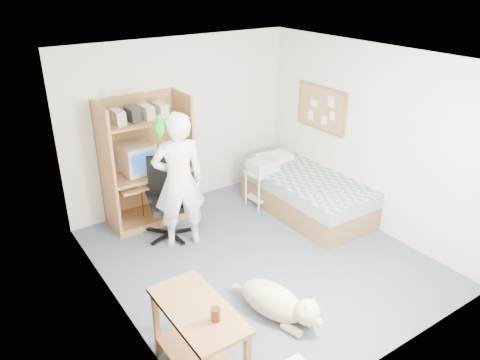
{
  "coord_description": "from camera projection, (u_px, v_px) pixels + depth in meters",
  "views": [
    {
      "loc": [
        -3.01,
        -3.99,
        3.38
      ],
      "look_at": [
        -0.16,
        0.2,
        1.05
      ],
      "focal_mm": 35.0,
      "sensor_mm": 36.0,
      "label": 1
    }
  ],
  "objects": [
    {
      "name": "floor",
      "position": [
        259.0,
        257.0,
        5.95
      ],
      "size": [
        4.0,
        4.0,
        0.0
      ],
      "primitive_type": "plane",
      "color": "#4E566A",
      "rests_on": "ground"
    },
    {
      "name": "wall_back",
      "position": [
        181.0,
        123.0,
        6.93
      ],
      "size": [
        3.6,
        0.02,
        2.5
      ],
      "primitive_type": "cube",
      "color": "silver",
      "rests_on": "floor"
    },
    {
      "name": "wall_right",
      "position": [
        368.0,
        138.0,
        6.35
      ],
      "size": [
        0.02,
        4.0,
        2.5
      ],
      "primitive_type": "cube",
      "color": "silver",
      "rests_on": "floor"
    },
    {
      "name": "wall_left",
      "position": [
        112.0,
        208.0,
        4.51
      ],
      "size": [
        0.02,
        4.0,
        2.5
      ],
      "primitive_type": "cube",
      "color": "silver",
      "rests_on": "floor"
    },
    {
      "name": "ceiling",
      "position": [
        264.0,
        58.0,
        4.9
      ],
      "size": [
        3.6,
        4.0,
        0.02
      ],
      "primitive_type": "cube",
      "color": "white",
      "rests_on": "wall_back"
    },
    {
      "name": "computer_hutch",
      "position": [
        147.0,
        166.0,
        6.55
      ],
      "size": [
        1.2,
        0.63,
        1.8
      ],
      "color": "olive",
      "rests_on": "floor"
    },
    {
      "name": "bed",
      "position": [
        305.0,
        194.0,
        6.96
      ],
      "size": [
        1.02,
        2.02,
        0.66
      ],
      "color": "brown",
      "rests_on": "floor"
    },
    {
      "name": "side_desk",
      "position": [
        199.0,
        332.0,
        4.05
      ],
      "size": [
        0.5,
        1.0,
        0.75
      ],
      "color": "brown",
      "rests_on": "floor"
    },
    {
      "name": "corkboard",
      "position": [
        321.0,
        109.0,
        6.92
      ],
      "size": [
        0.04,
        0.94,
        0.66
      ],
      "color": "olive",
      "rests_on": "wall_right"
    },
    {
      "name": "office_chair",
      "position": [
        168.0,
        208.0,
        6.32
      ],
      "size": [
        0.61,
        0.62,
        1.09
      ],
      "rotation": [
        0.0,
        0.0,
        -0.27
      ],
      "color": "black",
      "rests_on": "floor"
    },
    {
      "name": "person",
      "position": [
        179.0,
        181.0,
        5.89
      ],
      "size": [
        0.75,
        0.59,
        1.81
      ],
      "primitive_type": "imported",
      "rotation": [
        0.0,
        0.0,
        2.87
      ],
      "color": "white",
      "rests_on": "floor"
    },
    {
      "name": "parrot",
      "position": [
        159.0,
        127.0,
        5.49
      ],
      "size": [
        0.13,
        0.23,
        0.37
      ],
      "rotation": [
        0.0,
        0.0,
        -0.27
      ],
      "color": "#159122",
      "rests_on": "person"
    },
    {
      "name": "dog",
      "position": [
        277.0,
        302.0,
        4.87
      ],
      "size": [
        0.56,
        1.14,
        0.43
      ],
      "rotation": [
        0.0,
        0.0,
        0.25
      ],
      "color": "#CBB388",
      "rests_on": "floor"
    },
    {
      "name": "printer_cart",
      "position": [
        263.0,
        182.0,
        7.13
      ],
      "size": [
        0.48,
        0.39,
        0.56
      ],
      "rotation": [
        0.0,
        0.0,
        0.05
      ],
      "color": "silver",
      "rests_on": "floor"
    },
    {
      "name": "printer",
      "position": [
        263.0,
        165.0,
        7.01
      ],
      "size": [
        0.44,
        0.34,
        0.18
      ],
      "primitive_type": "cube",
      "rotation": [
        0.0,
        0.0,
        0.05
      ],
      "color": "#BBBBB5",
      "rests_on": "printer_cart"
    },
    {
      "name": "crt_monitor",
      "position": [
        136.0,
        158.0,
        6.42
      ],
      "size": [
        0.46,
        0.49,
        0.4
      ],
      "rotation": [
        0.0,
        0.0,
        0.09
      ],
      "color": "beige",
      "rests_on": "computer_hutch"
    },
    {
      "name": "keyboard",
      "position": [
        150.0,
        180.0,
        6.48
      ],
      "size": [
        0.45,
        0.17,
        0.03
      ],
      "primitive_type": "cube",
      "rotation": [
        0.0,
        0.0,
        0.03
      ],
      "color": "beige",
      "rests_on": "computer_hutch"
    },
    {
      "name": "pencil_cup",
      "position": [
        175.0,
        162.0,
        6.69
      ],
      "size": [
        0.08,
        0.08,
        0.12
      ],
      "primitive_type": "cylinder",
      "color": "gold",
      "rests_on": "computer_hutch"
    },
    {
      "name": "drink_glass",
      "position": [
        216.0,
        314.0,
        3.78
      ],
      "size": [
        0.08,
        0.08,
        0.12
      ],
      "primitive_type": "cylinder",
      "color": "#3B1B09",
      "rests_on": "side_desk"
    }
  ]
}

